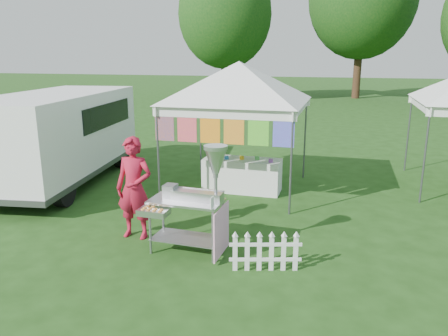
% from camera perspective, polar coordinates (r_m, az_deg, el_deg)
% --- Properties ---
extents(ground, '(120.00, 120.00, 0.00)m').
position_cam_1_polar(ground, '(7.44, -4.72, -10.41)').
color(ground, '#1C4012').
rests_on(ground, ground).
extents(canopy_main, '(4.24, 4.24, 3.45)m').
position_cam_1_polar(canopy_main, '(10.09, 1.98, 13.71)').
color(canopy_main, '#59595E').
rests_on(canopy_main, ground).
extents(tree_left, '(6.40, 6.40, 9.53)m').
position_cam_1_polar(tree_left, '(31.57, 0.15, 19.45)').
color(tree_left, '#341C13').
rests_on(tree_left, ground).
extents(donut_cart, '(1.32, 0.85, 1.80)m').
position_cam_1_polar(donut_cart, '(6.86, -3.57, -3.06)').
color(donut_cart, gray).
rests_on(donut_cart, ground).
extents(vendor, '(0.66, 0.43, 1.80)m').
position_cam_1_polar(vendor, '(7.71, -11.64, -2.60)').
color(vendor, '#AD152F').
rests_on(vendor, ground).
extents(cargo_van, '(2.89, 5.63, 2.24)m').
position_cam_1_polar(cargo_van, '(11.69, -20.56, 4.12)').
color(cargo_van, white).
rests_on(cargo_van, ground).
extents(picket_fence, '(1.05, 0.32, 0.56)m').
position_cam_1_polar(picket_fence, '(6.62, 5.42, -10.97)').
color(picket_fence, white).
rests_on(picket_fence, ground).
extents(display_table, '(1.80, 0.70, 0.77)m').
position_cam_1_polar(display_table, '(10.31, 2.37, -0.92)').
color(display_table, white).
rests_on(display_table, ground).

